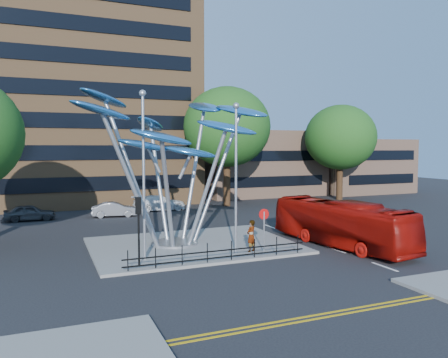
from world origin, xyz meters
name	(u,v)px	position (x,y,z in m)	size (l,w,h in m)	color
ground	(251,270)	(0.00, 0.00, 0.00)	(120.00, 120.00, 0.00)	black
traffic_island	(193,245)	(-1.00, 6.00, 0.07)	(12.00, 9.00, 0.15)	slate
double_yellow_near	(324,314)	(0.00, -6.00, 0.01)	(40.00, 0.12, 0.01)	gold
double_yellow_far	(329,317)	(0.00, -6.30, 0.01)	(40.00, 0.12, 0.01)	gold
brick_tower	(73,64)	(-6.00, 32.00, 15.00)	(25.00, 15.00, 30.00)	olive
low_building_near	(261,163)	(16.00, 30.00, 4.00)	(15.00, 8.00, 8.00)	tan
low_building_far	(361,166)	(30.00, 28.00, 3.50)	(12.00, 8.00, 7.00)	tan
tree_right	(227,127)	(8.00, 22.00, 8.04)	(8.80, 8.80, 12.11)	black
tree_far	(340,137)	(22.00, 22.00, 7.11)	(8.00, 8.00, 10.81)	black
leaf_sculpture	(172,133)	(-2.07, 6.68, 6.87)	(12.72, 9.54, 9.51)	#9EA0A5
street_lamp_left	(143,160)	(-4.50, 3.50, 5.36)	(0.36, 0.36, 8.80)	#9EA0A5
street_lamp_right	(236,164)	(0.50, 3.00, 5.09)	(0.36, 0.36, 8.30)	#9EA0A5
traffic_light_island	(138,216)	(-5.00, 2.50, 2.61)	(0.28, 0.18, 3.42)	black
no_entry_sign_island	(264,223)	(2.00, 2.52, 1.82)	(0.60, 0.10, 2.45)	#9EA0A5
pedestrian_railing_front	(220,253)	(-1.00, 1.70, 0.55)	(10.00, 0.06, 1.00)	black
red_bus	(341,224)	(7.32, 2.65, 1.39)	(2.34, 10.00, 2.79)	#920C06
pedestrian	(251,236)	(1.43, 2.96, 1.05)	(0.65, 0.43, 1.79)	gray
parked_car_left	(30,213)	(-10.42, 19.93, 0.67)	(1.58, 3.93, 1.34)	#3A3D41
parked_car_mid	(115,209)	(-3.68, 19.34, 0.64)	(1.35, 3.87, 1.27)	#97999E
parked_car_right	(159,203)	(0.82, 21.51, 0.72)	(2.03, 4.98, 1.45)	white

